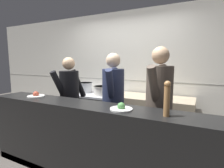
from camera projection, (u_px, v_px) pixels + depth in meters
ground_plane at (85, 166)px, 2.60m from camera, size 14.00×14.00×0.00m
wall_back_tiled at (126, 73)px, 3.80m from camera, size 8.00×0.06×2.60m
oven_range at (95, 113)px, 3.81m from camera, size 1.09×0.71×0.86m
prep_counter at (153, 121)px, 3.23m from camera, size 1.39×0.65×0.91m
pass_counter at (86, 142)px, 2.30m from camera, size 3.14×0.45×1.01m
stock_pot at (85, 87)px, 3.91m from camera, size 0.34×0.34×0.22m
sauce_pot at (102, 90)px, 3.60m from camera, size 0.36×0.36×0.18m
mixing_bowl_steel at (164, 96)px, 3.06m from camera, size 0.23×0.23×0.09m
plated_dish_main at (36, 95)px, 2.68m from camera, size 0.25×0.25×0.09m
plated_dish_appetiser at (121, 108)px, 1.96m from camera, size 0.25×0.25×0.09m
pepper_mill at (167, 98)px, 1.71m from camera, size 0.07×0.07×0.36m
chef_head_cook at (70, 98)px, 3.07m from camera, size 0.41×0.71×1.62m
chef_sous at (113, 101)px, 2.75m from camera, size 0.42×0.73×1.68m
chef_line at (159, 104)px, 2.37m from camera, size 0.39×0.77×1.75m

